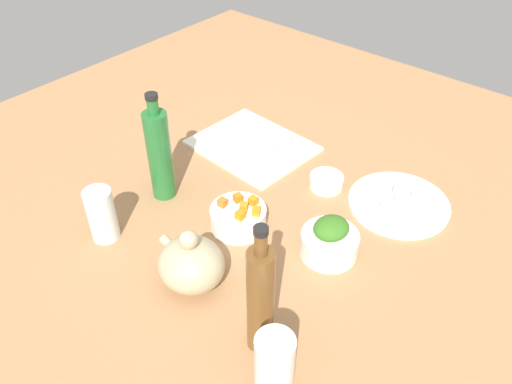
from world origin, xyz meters
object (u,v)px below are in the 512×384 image
(bottle_0, at_px, (260,299))
(bottle_1, at_px, (159,154))
(bowl_small_side, at_px, (326,181))
(teapot, at_px, (191,264))
(cutting_board, at_px, (252,146))
(bowl_carrots, at_px, (238,218))
(drinking_glass_1, at_px, (274,368))
(plate_tofu, at_px, (399,204))
(bowl_greens, at_px, (329,244))
(drinking_glass_0, at_px, (102,215))

(bottle_0, relative_size, bottle_1, 1.04)
(bowl_small_side, xyz_separation_m, teapot, (0.03, 0.44, 0.04))
(cutting_board, bearing_deg, bottle_1, 83.71)
(bowl_small_side, bearing_deg, teapot, 86.24)
(cutting_board, distance_m, bowl_carrots, 0.33)
(bottle_1, bearing_deg, cutting_board, -96.29)
(bowl_small_side, bearing_deg, drinking_glass_1, 115.52)
(plate_tofu, bearing_deg, bowl_greens, 80.73)
(cutting_board, height_order, drinking_glass_0, drinking_glass_0)
(bowl_greens, distance_m, bottle_1, 0.45)
(drinking_glass_1, bearing_deg, bottle_0, -37.43)
(bowl_greens, height_order, bowl_small_side, bowl_greens)
(plate_tofu, relative_size, bottle_1, 0.87)
(bottle_0, height_order, drinking_glass_0, bottle_0)
(bottle_0, xyz_separation_m, drinking_glass_0, (0.44, 0.01, -0.06))
(bowl_carrots, relative_size, drinking_glass_1, 0.88)
(bottle_1, bearing_deg, drinking_glass_0, 94.10)
(bowl_greens, relative_size, drinking_glass_1, 0.86)
(bowl_small_side, xyz_separation_m, bottle_0, (-0.17, 0.46, 0.11))
(drinking_glass_1, bearing_deg, teapot, -16.69)
(cutting_board, bearing_deg, bowl_small_side, 176.80)
(drinking_glass_0, bearing_deg, teapot, -173.15)
(bowl_small_side, bearing_deg, bowl_greens, 125.57)
(bowl_carrots, xyz_separation_m, drinking_glass_1, (-0.32, 0.27, 0.05))
(bowl_small_side, xyz_separation_m, bottle_1, (0.29, 0.28, 0.10))
(teapot, height_order, drinking_glass_1, drinking_glass_1)
(bottle_0, xyz_separation_m, bottle_1, (0.46, -0.18, -0.00))
(plate_tofu, relative_size, drinking_glass_1, 1.66)
(plate_tofu, distance_m, drinking_glass_1, 0.58)
(bowl_small_side, relative_size, teapot, 0.55)
(bowl_greens, height_order, bottle_1, bottle_1)
(bowl_carrots, distance_m, drinking_glass_0, 0.30)
(bowl_carrots, height_order, bottle_0, bottle_0)
(bottle_1, bearing_deg, bowl_small_side, -135.84)
(bottle_1, distance_m, drinking_glass_0, 0.20)
(teapot, bearing_deg, bowl_carrots, -77.48)
(teapot, height_order, bottle_1, bottle_1)
(bowl_greens, xyz_separation_m, bottle_1, (0.43, 0.09, 0.09))
(cutting_board, distance_m, drinking_glass_0, 0.49)
(bowl_carrots, xyz_separation_m, drinking_glass_0, (0.21, 0.22, 0.04))
(cutting_board, relative_size, bowl_greens, 2.47)
(bowl_greens, distance_m, drinking_glass_1, 0.35)
(cutting_board, distance_m, bottle_0, 0.65)
(bowl_greens, bearing_deg, drinking_glass_0, 34.06)
(bowl_carrots, height_order, teapot, teapot)
(plate_tofu, height_order, bottle_0, bottle_0)
(plate_tofu, xyz_separation_m, drinking_glass_1, (-0.07, 0.57, 0.07))
(bowl_greens, xyz_separation_m, bowl_small_side, (0.14, -0.19, -0.01))
(bowl_carrots, height_order, drinking_glass_0, drinking_glass_0)
(plate_tofu, xyz_separation_m, bottle_1, (0.47, 0.33, 0.11))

